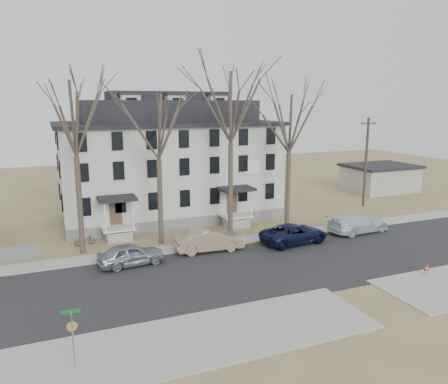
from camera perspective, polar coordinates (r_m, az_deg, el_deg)
name	(u,v)px	position (r m, az deg, el deg)	size (l,w,h in m)	color
ground	(276,279)	(28.59, 6.85, -11.21)	(120.00, 120.00, 0.00)	olive
main_road	(262,268)	(30.21, 4.98, -9.88)	(120.00, 10.00, 0.04)	#27272A
far_sidewalk	(228,242)	(35.32, 0.49, -6.61)	(120.00, 2.00, 0.08)	#A09F97
near_sidewalk_left	(178,344)	(21.64, -6.03, -19.16)	(20.00, 5.00, 0.08)	#A09F97
yellow_curb	(288,238)	(36.72, 8.30, -6.02)	(14.00, 0.25, 0.06)	gold
boarding_house	(169,162)	(42.71, -7.19, 3.90)	(20.80, 12.36, 12.05)	slate
distant_building	(380,178)	(58.77, 19.68, 1.76)	(8.50, 6.50, 3.35)	#A09F97
tree_far_left	(73,113)	(32.78, -19.07, 9.76)	(8.40, 8.40, 13.72)	#473B31
tree_mid_left	(158,122)	(33.72, -8.65, 9.03)	(7.80, 7.80, 12.74)	#473B31
tree_center	(231,102)	(35.60, 0.89, 11.67)	(9.00, 9.00, 14.70)	#473B31
tree_mid_right	(290,120)	(38.13, 8.60, 9.31)	(7.80, 7.80, 12.74)	#473B31
utility_pole_far	(366,161)	(48.94, 18.05, 3.83)	(2.00, 0.28, 9.50)	#3D3023
car_silver	(131,255)	(30.97, -12.05, -8.04)	(1.82, 4.52, 1.54)	#8E95A1
car_tan	(209,240)	(33.11, -2.00, -6.32)	(1.82, 5.22, 1.72)	#9D8466
car_navy	(294,234)	(35.35, 9.15, -5.43)	(2.57, 5.57, 1.55)	#0E1533
car_white	(358,223)	(39.49, 17.10, -3.92)	(2.31, 5.68, 1.65)	silver
bicycle_left	(85,240)	(36.19, -17.73, -6.05)	(0.55, 1.57, 0.82)	black
fire_hydrant	(426,269)	(31.66, 24.93, -9.17)	(0.33, 0.31, 0.80)	#B7B7BA
street_sign	(72,330)	(20.05, -19.20, -16.64)	(0.76, 0.76, 2.69)	gray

